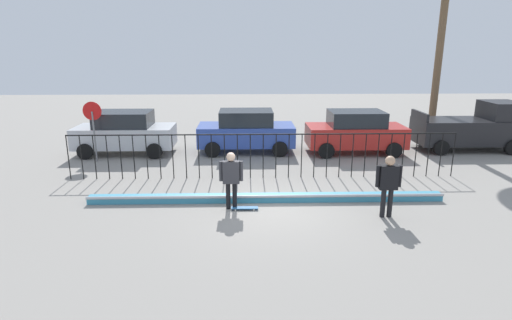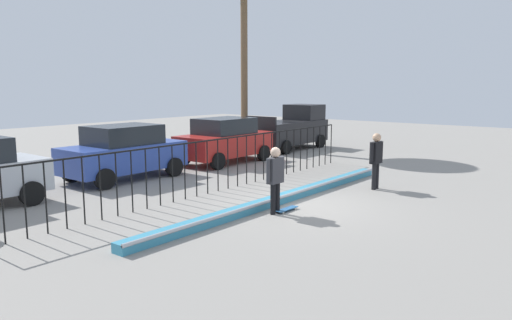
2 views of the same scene
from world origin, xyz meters
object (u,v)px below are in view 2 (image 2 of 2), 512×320
(camera_operator, at_px, (376,156))
(pickup_truck, at_px, (291,129))
(skateboarder, at_px, (275,174))
(skateboard, at_px, (287,209))
(parked_car_blue, at_px, (124,152))
(parked_car_red, at_px, (225,140))

(camera_operator, distance_m, pickup_truck, 10.06)
(skateboarder, distance_m, skateboard, 1.06)
(pickup_truck, bearing_deg, skateboard, -140.72)
(skateboard, height_order, pickup_truck, pickup_truck)
(camera_operator, relative_size, parked_car_blue, 0.42)
(skateboard, height_order, camera_operator, camera_operator)
(skateboarder, distance_m, camera_operator, 4.45)
(camera_operator, height_order, parked_car_red, parked_car_red)
(skateboarder, distance_m, parked_car_blue, 6.91)
(pickup_truck, bearing_deg, parked_car_red, -170.59)
(skateboarder, xyz_separation_m, camera_operator, (4.39, -0.73, 0.03))
(skateboarder, bearing_deg, camera_operator, 12.33)
(camera_operator, bearing_deg, skateboard, 21.16)
(camera_operator, bearing_deg, skateboarder, 20.66)
(skateboard, relative_size, parked_car_red, 0.19)
(skateboard, relative_size, camera_operator, 0.45)
(parked_car_red, distance_m, pickup_truck, 5.54)
(parked_car_blue, bearing_deg, camera_operator, -63.79)
(parked_car_red, bearing_deg, camera_operator, -96.46)
(parked_car_blue, height_order, pickup_truck, pickup_truck)
(parked_car_red, bearing_deg, parked_car_blue, 177.28)
(parked_car_blue, relative_size, parked_car_red, 1.00)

